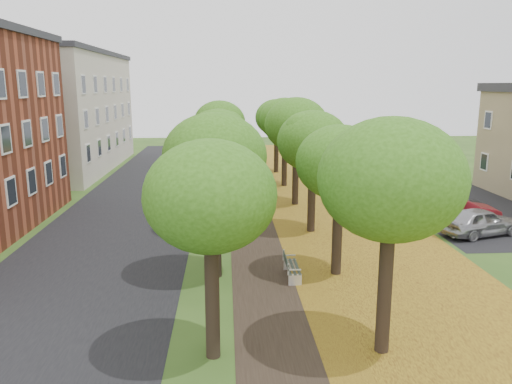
{
  "coord_description": "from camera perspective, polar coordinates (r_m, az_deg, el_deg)",
  "views": [
    {
      "loc": [
        -1.78,
        -12.77,
        7.45
      ],
      "look_at": [
        -0.37,
        10.23,
        2.5
      ],
      "focal_mm": 35.0,
      "sensor_mm": 36.0,
      "label": 1
    }
  ],
  "objects": [
    {
      "name": "bench",
      "position": [
        19.91,
        4.01,
        -8.51
      ],
      "size": [
        0.54,
        1.8,
        0.85
      ],
      "rotation": [
        0.0,
        0.0,
        1.56
      ],
      "color": "#28332C",
      "rests_on": "ground"
    },
    {
      "name": "leaf_verge",
      "position": [
        29.54,
        9.9,
        -2.66
      ],
      "size": [
        7.5,
        70.0,
        0.01
      ],
      "primitive_type": "cube",
      "color": "#B08F20",
      "rests_on": "ground"
    },
    {
      "name": "car_red",
      "position": [
        29.64,
        22.17,
        -1.93
      ],
      "size": [
        4.42,
        1.83,
        1.42
      ],
      "primitive_type": "imported",
      "rotation": [
        0.0,
        0.0,
        1.49
      ],
      "color": "maroon",
      "rests_on": "ground"
    },
    {
      "name": "car_grey",
      "position": [
        30.7,
        21.21,
        -1.4
      ],
      "size": [
        5.2,
        3.01,
        1.42
      ],
      "primitive_type": "imported",
      "rotation": [
        0.0,
        0.0,
        1.79
      ],
      "color": "#323136",
      "rests_on": "ground"
    },
    {
      "name": "ground",
      "position": [
        14.89,
        4.04,
        -17.94
      ],
      "size": [
        120.0,
        120.0,
        0.0
      ],
      "primitive_type": "plane",
      "color": "#2D4C19",
      "rests_on": "ground"
    },
    {
      "name": "car_white",
      "position": [
        34.8,
        18.92,
        0.19
      ],
      "size": [
        4.78,
        2.41,
        1.3
      ],
      "primitive_type": "imported",
      "rotation": [
        0.0,
        0.0,
        1.52
      ],
      "color": "silver",
      "rests_on": "ground"
    },
    {
      "name": "building_cream",
      "position": [
        48.28,
        -22.13,
        8.59
      ],
      "size": [
        10.3,
        20.3,
        10.4
      ],
      "color": "beige",
      "rests_on": "ground"
    },
    {
      "name": "parking_lot",
      "position": [
        33.42,
        23.83,
        -1.81
      ],
      "size": [
        9.0,
        16.0,
        0.01
      ],
      "primitive_type": "cube",
      "color": "black",
      "rests_on": "ground"
    },
    {
      "name": "car_silver",
      "position": [
        27.59,
        24.26,
        -3.09
      ],
      "size": [
        4.55,
        2.9,
        1.44
      ],
      "primitive_type": "imported",
      "rotation": [
        0.0,
        0.0,
        1.88
      ],
      "color": "#A4A3A8",
      "rests_on": "ground"
    },
    {
      "name": "street_asphalt",
      "position": [
        29.31,
        -14.65,
        -3.0
      ],
      "size": [
        8.0,
        70.0,
        0.01
      ],
      "primitive_type": "cube",
      "color": "black",
      "rests_on": "ground"
    },
    {
      "name": "footpath",
      "position": [
        28.8,
        0.16,
        -2.86
      ],
      "size": [
        3.2,
        70.0,
        0.01
      ],
      "primitive_type": "cube",
      "color": "black",
      "rests_on": "ground"
    },
    {
      "name": "tree_row_east",
      "position": [
        28.26,
        5.47,
        6.28
      ],
      "size": [
        3.64,
        33.64,
        6.18
      ],
      "color": "black",
      "rests_on": "ground"
    },
    {
      "name": "tree_row_west",
      "position": [
        27.92,
        -4.37,
        6.23
      ],
      "size": [
        3.64,
        33.64,
        6.18
      ],
      "color": "black",
      "rests_on": "ground"
    }
  ]
}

